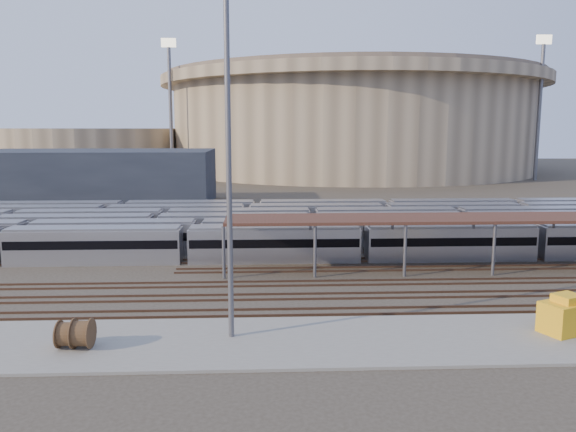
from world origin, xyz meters
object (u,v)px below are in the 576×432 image
(cable_reel_west, at_px, (67,334))
(yellow_equipment, at_px, (566,317))
(cable_reel_east, at_px, (82,333))
(yard_light_pole, at_px, (229,169))

(cable_reel_west, xyz_separation_m, yellow_equipment, (33.06, 1.34, 0.16))
(cable_reel_east, distance_m, yard_light_pole, 13.94)
(cable_reel_west, xyz_separation_m, cable_reel_east, (0.98, -0.12, 0.07))
(yard_light_pole, relative_size, yellow_equipment, 6.57)
(cable_reel_east, xyz_separation_m, yard_light_pole, (9.29, 1.64, 10.26))
(cable_reel_west, relative_size, cable_reel_east, 0.93)
(cable_reel_west, bearing_deg, yellow_equipment, 2.31)
(cable_reel_west, relative_size, yard_light_pole, 0.08)
(cable_reel_east, bearing_deg, cable_reel_west, 173.16)
(yard_light_pole, distance_m, yellow_equipment, 24.95)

